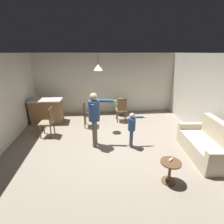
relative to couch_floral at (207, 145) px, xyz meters
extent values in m
plane|color=gray|center=(-2.54, 0.77, -0.33)|extent=(7.68, 7.68, 0.00)
cube|color=silver|center=(-2.54, 3.97, 1.02)|extent=(6.40, 0.10, 2.70)
cube|color=silver|center=(0.66, 0.77, 1.02)|extent=(0.10, 6.40, 2.70)
cube|color=beige|center=(-0.06, 0.00, -0.11)|extent=(0.97, 1.51, 0.45)
cube|color=beige|center=(0.27, -0.02, 0.39)|extent=(0.32, 1.45, 0.55)
cube|color=beige|center=(-0.13, -0.80, -0.02)|extent=(0.86, 0.25, 0.63)
cube|color=beige|center=(0.01, 0.81, -0.02)|extent=(0.86, 0.25, 0.63)
cylinder|color=brown|center=(0.34, 0.77, -0.30)|extent=(0.05, 0.05, 0.06)
cylinder|color=brown|center=(-0.45, -0.76, -0.30)|extent=(0.05, 0.05, 0.06)
cylinder|color=brown|center=(-0.31, 0.83, -0.30)|extent=(0.05, 0.05, 0.06)
cube|color=olive|center=(-4.99, 2.91, 0.12)|extent=(1.20, 0.60, 0.91)
cube|color=beige|center=(-4.99, 2.91, 0.60)|extent=(1.26, 0.66, 0.04)
cylinder|color=brown|center=(-1.43, -0.88, 0.17)|extent=(0.44, 0.44, 0.03)
cylinder|color=brown|center=(-1.43, -0.88, -0.09)|extent=(0.06, 0.06, 0.49)
cylinder|color=brown|center=(-1.43, -0.88, -0.32)|extent=(0.31, 0.31, 0.03)
cylinder|color=#60564C|center=(-3.04, 0.93, 0.09)|extent=(0.12, 0.12, 0.84)
cylinder|color=#60564C|center=(-3.06, 0.76, 0.09)|extent=(0.12, 0.12, 0.84)
cylinder|color=navy|center=(-3.05, 0.84, 0.80)|extent=(0.33, 0.33, 0.59)
sphere|color=tan|center=(-3.05, 0.84, 1.21)|extent=(0.23, 0.23, 0.23)
cylinder|color=navy|center=(-2.75, 0.99, 1.05)|extent=(0.57, 0.17, 0.10)
cube|color=white|center=(-2.44, 0.95, 1.05)|extent=(0.13, 0.05, 0.04)
cylinder|color=navy|center=(-3.08, 0.65, 0.77)|extent=(0.10, 0.10, 0.56)
cylinder|color=#384260|center=(-1.97, 0.72, -0.06)|extent=(0.08, 0.08, 0.55)
cylinder|color=#384260|center=(-1.97, 0.61, -0.06)|extent=(0.08, 0.08, 0.55)
cylinder|color=navy|center=(-1.97, 0.66, 0.41)|extent=(0.22, 0.22, 0.39)
sphere|color=#D8AD8C|center=(-1.97, 0.66, 0.68)|extent=(0.15, 0.15, 0.15)
cylinder|color=navy|center=(-1.78, 0.79, 0.57)|extent=(0.37, 0.07, 0.06)
cube|color=white|center=(-1.57, 0.78, 0.57)|extent=(0.13, 0.04, 0.04)
cylinder|color=navy|center=(-1.97, 0.54, 0.39)|extent=(0.06, 0.06, 0.37)
cylinder|color=brown|center=(-3.42, 2.49, -0.11)|extent=(0.04, 0.04, 0.45)
cylinder|color=brown|center=(-3.44, 2.13, -0.11)|extent=(0.04, 0.04, 0.45)
cylinder|color=brown|center=(-3.06, 2.47, -0.11)|extent=(0.04, 0.04, 0.45)
cylinder|color=brown|center=(-3.08, 2.11, -0.11)|extent=(0.04, 0.04, 0.45)
cube|color=#7F664C|center=(-3.25, 2.30, 0.14)|extent=(0.44, 0.44, 0.05)
cube|color=brown|center=(-3.44, 2.31, 0.42)|extent=(0.06, 0.38, 0.50)
cylinder|color=brown|center=(-2.14, 2.57, -0.11)|extent=(0.04, 0.04, 0.45)
cylinder|color=brown|center=(-1.78, 2.57, -0.11)|extent=(0.04, 0.04, 0.45)
cylinder|color=brown|center=(-2.14, 2.93, -0.11)|extent=(0.04, 0.04, 0.45)
cylinder|color=brown|center=(-1.78, 2.93, -0.11)|extent=(0.04, 0.04, 0.45)
cube|color=#997F60|center=(-1.96, 2.75, 0.14)|extent=(0.42, 0.42, 0.05)
cube|color=brown|center=(-1.96, 2.56, 0.42)|extent=(0.38, 0.04, 0.50)
cylinder|color=brown|center=(-4.51, 1.45, -0.11)|extent=(0.04, 0.04, 0.45)
cylinder|color=brown|center=(-4.49, 1.81, -0.11)|extent=(0.04, 0.04, 0.45)
cylinder|color=brown|center=(-4.87, 1.48, -0.11)|extent=(0.04, 0.04, 0.45)
cylinder|color=brown|center=(-4.85, 1.83, -0.11)|extent=(0.04, 0.04, 0.45)
cube|color=#997F60|center=(-4.68, 1.64, 0.14)|extent=(0.45, 0.45, 0.05)
cube|color=brown|center=(-4.49, 1.63, 0.42)|extent=(0.06, 0.38, 0.50)
cylinder|color=#4C4742|center=(-1.88, 3.47, -0.21)|extent=(0.30, 0.30, 0.24)
sphere|color=#387F3D|center=(-1.88, 3.47, 0.09)|extent=(0.52, 0.52, 0.52)
sphere|color=#387F3D|center=(-1.88, 3.47, 0.27)|extent=(0.39, 0.39, 0.39)
cube|color=white|center=(-1.42, -0.84, 0.21)|extent=(0.12, 0.11, 0.04)
cone|color=silver|center=(-2.88, 2.01, 1.92)|extent=(0.32, 0.32, 0.20)
cylinder|color=black|center=(-2.88, 2.01, 2.19)|extent=(0.01, 0.01, 0.36)
camera|label=1|loc=(-2.97, -3.78, 2.40)|focal=27.10mm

